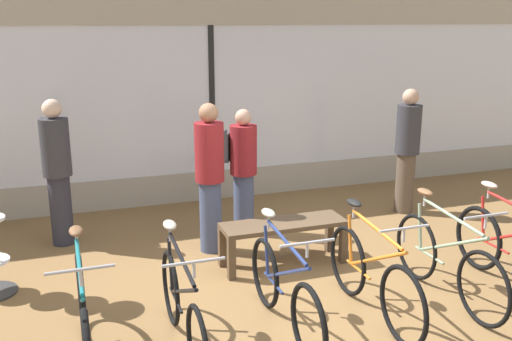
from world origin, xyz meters
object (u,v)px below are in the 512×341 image
(bicycle_far_left, at_px, (84,321))
(customer_by_window, at_px, (242,168))
(bicycle_right, at_px, (446,261))
(bicycle_left, at_px, (182,309))
(display_bench, at_px, (283,230))
(bicycle_center_left, at_px, (284,291))
(customer_mid_floor, at_px, (57,167))
(bicycle_far_right, at_px, (512,252))
(customer_near_bench, at_px, (210,173))
(customer_near_rack, at_px, (407,148))
(bicycle_center_right, at_px, (372,277))

(bicycle_far_left, height_order, customer_by_window, customer_by_window)
(bicycle_far_left, bearing_deg, customer_by_window, 49.76)
(bicycle_far_left, distance_m, bicycle_right, 3.40)
(bicycle_left, bearing_deg, display_bench, 43.52)
(bicycle_center_left, relative_size, customer_mid_floor, 0.94)
(bicycle_left, height_order, bicycle_far_right, bicycle_far_right)
(display_bench, bearing_deg, bicycle_center_left, -111.47)
(bicycle_left, distance_m, bicycle_far_right, 3.42)
(bicycle_center_left, relative_size, bicycle_right, 0.97)
(customer_by_window, xyz_separation_m, customer_near_bench, (-0.52, -0.44, 0.09))
(bicycle_far_left, distance_m, bicycle_far_right, 4.19)
(bicycle_far_left, bearing_deg, customer_near_rack, 28.69)
(bicycle_center_right, relative_size, bicycle_right, 0.98)
(customer_by_window, bearing_deg, customer_mid_floor, 170.67)
(bicycle_left, xyz_separation_m, customer_near_rack, (3.74, 2.49, 0.54))
(bicycle_center_left, xyz_separation_m, bicycle_center_right, (0.86, -0.02, 0.01))
(customer_near_rack, bearing_deg, customer_near_bench, -171.14)
(bicycle_center_left, height_order, customer_mid_floor, customer_mid_floor)
(bicycle_center_left, distance_m, bicycle_right, 1.72)
(customer_near_rack, height_order, customer_by_window, customer_near_rack)
(bicycle_far_right, bearing_deg, bicycle_center_left, -179.38)
(bicycle_left, relative_size, customer_mid_floor, 0.97)
(display_bench, distance_m, customer_mid_floor, 2.81)
(bicycle_center_left, bearing_deg, customer_near_rack, 40.92)
(bicycle_far_right, height_order, customer_mid_floor, customer_mid_floor)
(bicycle_center_right, bearing_deg, bicycle_far_left, 179.94)
(bicycle_far_right, bearing_deg, customer_near_rack, 82.51)
(customer_near_rack, distance_m, customer_mid_floor, 4.65)
(bicycle_left, height_order, customer_near_rack, customer_near_rack)
(customer_mid_floor, bearing_deg, customer_near_rack, -4.16)
(bicycle_far_left, xyz_separation_m, bicycle_left, (0.77, -0.03, -0.02))
(bicycle_center_right, relative_size, customer_mid_floor, 0.94)
(bicycle_center_right, height_order, display_bench, bicycle_center_right)
(display_bench, bearing_deg, customer_mid_floor, 147.76)
(bicycle_far_right, distance_m, customer_near_bench, 3.34)
(bicycle_far_right, height_order, customer_by_window, customer_by_window)
(bicycle_right, relative_size, customer_mid_floor, 0.97)
(customer_by_window, bearing_deg, bicycle_right, -60.72)
(bicycle_center_right, bearing_deg, bicycle_center_left, 178.63)
(display_bench, relative_size, customer_mid_floor, 0.78)
(bicycle_center_left, xyz_separation_m, customer_near_rack, (2.82, 2.45, 0.55))
(display_bench, height_order, customer_by_window, customer_by_window)
(bicycle_right, bearing_deg, bicycle_far_left, -178.98)
(bicycle_center_right, relative_size, display_bench, 1.20)
(bicycle_far_left, xyz_separation_m, display_bench, (2.20, 1.33, 0.00))
(customer_by_window, relative_size, customer_mid_floor, 0.90)
(bicycle_center_right, height_order, customer_near_bench, customer_near_bench)
(bicycle_right, bearing_deg, customer_near_bench, 133.66)
(customer_near_rack, distance_m, customer_by_window, 2.44)
(bicycle_right, distance_m, customer_near_rack, 2.70)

